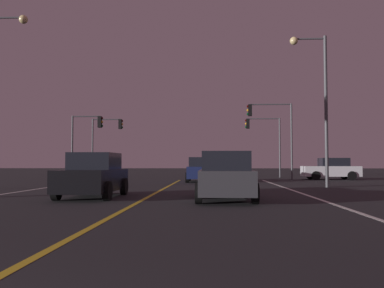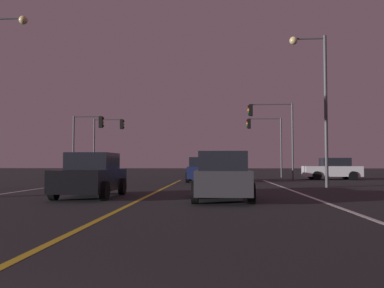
{
  "view_description": "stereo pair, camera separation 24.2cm",
  "coord_description": "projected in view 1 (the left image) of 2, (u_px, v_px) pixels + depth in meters",
  "views": [
    {
      "loc": [
        2.45,
        -1.35,
        1.31
      ],
      "look_at": [
        1.22,
        23.91,
        2.48
      ],
      "focal_mm": 38.34,
      "sensor_mm": 36.0,
      "label": 1
    },
    {
      "loc": [
        2.69,
        -1.35,
        1.31
      ],
      "look_at": [
        1.22,
        23.91,
        2.48
      ],
      "focal_mm": 38.34,
      "sensor_mm": 36.0,
      "label": 2
    }
  ],
  "objects": [
    {
      "name": "traffic_light_far_left",
      "position": [
        107.0,
        134.0,
        37.83
      ],
      "size": [
        2.91,
        0.36,
        5.39
      ],
      "color": "#4C4C51",
      "rests_on": "ground"
    },
    {
      "name": "traffic_light_near_left",
      "position": [
        87.0,
        132.0,
        32.33
      ],
      "size": [
        2.52,
        0.36,
        5.04
      ],
      "color": "#4C4C51",
      "rests_on": "ground"
    },
    {
      "name": "street_lamp_right_far",
      "position": [
        318.0,
        91.0,
        22.17
      ],
      "size": [
        1.99,
        0.44,
        8.23
      ],
      "rotation": [
        0.0,
        0.0,
        3.14
      ],
      "color": "#4C4C51",
      "rests_on": "ground"
    },
    {
      "name": "traffic_light_far_right",
      "position": [
        263.0,
        133.0,
        37.13
      ],
      "size": [
        3.19,
        0.36,
        5.38
      ],
      "rotation": [
        0.0,
        0.0,
        3.14
      ],
      "color": "#4C4C51",
      "rests_on": "ground"
    },
    {
      "name": "lane_center_divider",
      "position": [
        137.0,
        203.0,
        13.36
      ],
      "size": [
        0.16,
        35.96,
        0.01
      ],
      "primitive_type": "cube",
      "color": "gold",
      "rests_on": "ground"
    },
    {
      "name": "traffic_light_near_right",
      "position": [
        271.0,
        123.0,
        31.66
      ],
      "size": [
        3.5,
        0.36,
        5.9
      ],
      "rotation": [
        0.0,
        0.0,
        3.14
      ],
      "color": "#4C4C51",
      "rests_on": "ground"
    },
    {
      "name": "car_oncoming",
      "position": [
        94.0,
        176.0,
        15.65
      ],
      "size": [
        2.02,
        4.3,
        1.7
      ],
      "rotation": [
        0.0,
        0.0,
        -1.57
      ],
      "color": "black",
      "rests_on": "ground"
    },
    {
      "name": "car_ahead_far",
      "position": [
        201.0,
        170.0,
        28.5
      ],
      "size": [
        2.02,
        4.3,
        1.7
      ],
      "rotation": [
        0.0,
        0.0,
        1.57
      ],
      "color": "black",
      "rests_on": "ground"
    },
    {
      "name": "lane_edge_right",
      "position": [
        333.0,
        204.0,
        13.06
      ],
      "size": [
        0.16,
        35.96,
        0.01
      ],
      "primitive_type": "cube",
      "color": "silver",
      "rests_on": "ground"
    },
    {
      "name": "car_crossing_side",
      "position": [
        331.0,
        169.0,
        32.09
      ],
      "size": [
        4.3,
        2.02,
        1.7
      ],
      "rotation": [
        0.0,
        0.0,
        3.14
      ],
      "color": "black",
      "rests_on": "ground"
    },
    {
      "name": "car_lead_same_lane",
      "position": [
        225.0,
        177.0,
        14.37
      ],
      "size": [
        2.02,
        4.3,
        1.7
      ],
      "rotation": [
        0.0,
        0.0,
        1.57
      ],
      "color": "black",
      "rests_on": "ground"
    }
  ]
}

